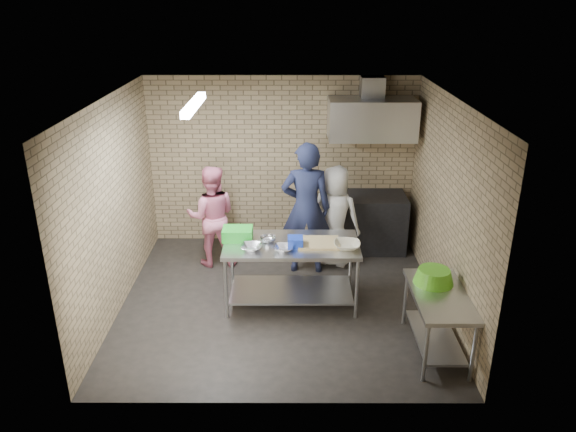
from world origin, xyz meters
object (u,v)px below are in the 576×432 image
at_px(side_counter, 437,322).
at_px(blue_tub, 295,242).
at_px(green_basin, 434,276).
at_px(bottle_red, 373,121).
at_px(man_navy, 306,209).
at_px(woman_pink, 212,216).
at_px(prep_table, 291,273).
at_px(stove, 366,222).
at_px(woman_white, 335,216).
at_px(green_crate, 238,234).

relative_size(side_counter, blue_tub, 6.22).
xyz_separation_m(green_basin, bottle_red, (-0.38, 2.74, 1.19)).
relative_size(blue_tub, man_navy, 0.10).
bearing_deg(bottle_red, side_counter, -82.38).
bearing_deg(side_counter, green_basin, 94.57).
bearing_deg(woman_pink, prep_table, 131.29).
relative_size(side_counter, stove, 1.00).
relative_size(blue_tub, green_basin, 0.42).
xyz_separation_m(side_counter, woman_white, (-1.01, 2.21, 0.40)).
xyz_separation_m(prep_table, green_crate, (-0.70, 0.12, 0.51)).
bearing_deg(side_counter, blue_tub, 148.92).
relative_size(prep_table, blue_tub, 9.00).
bearing_deg(green_crate, man_navy, 41.79).
distance_m(man_navy, woman_pink, 1.42).
xyz_separation_m(prep_table, man_navy, (0.21, 0.94, 0.54)).
height_order(stove, green_basin, green_basin).
xyz_separation_m(bottle_red, man_navy, (-1.04, -0.99, -1.05)).
xyz_separation_m(prep_table, woman_white, (0.65, 1.15, 0.34)).
distance_m(prep_table, woman_pink, 1.68).
distance_m(blue_tub, bottle_red, 2.60).
relative_size(stove, blue_tub, 6.22).
xyz_separation_m(blue_tub, woman_white, (0.60, 1.25, -0.16)).
relative_size(stove, green_basin, 2.61).
bearing_deg(stove, side_counter, -80.71).
distance_m(green_crate, green_basin, 2.52).
relative_size(prep_table, green_crate, 4.50).
bearing_deg(man_navy, stove, -142.09).
xyz_separation_m(stove, blue_tub, (-1.16, -1.78, 0.48)).
distance_m(blue_tub, woman_white, 1.39).
relative_size(green_crate, blue_tub, 2.00).
relative_size(green_crate, bottle_red, 2.14).
bearing_deg(blue_tub, side_counter, -31.08).
bearing_deg(side_counter, man_navy, 125.74).
xyz_separation_m(stove, bottle_red, (0.05, 0.24, 1.58)).
relative_size(side_counter, woman_pink, 0.78).
bearing_deg(woman_pink, green_basin, 140.58).
bearing_deg(man_navy, woman_pink, -7.43).
height_order(stove, bottle_red, bottle_red).
height_order(blue_tub, green_basin, blue_tub).
xyz_separation_m(blue_tub, woman_pink, (-1.23, 1.24, -0.16)).
xyz_separation_m(green_crate, woman_pink, (-0.48, 1.02, -0.17)).
xyz_separation_m(side_counter, blue_tub, (-1.61, 0.97, 0.56)).
height_order(bottle_red, woman_white, bottle_red).
bearing_deg(bottle_red, prep_table, -123.18).
bearing_deg(green_crate, prep_table, -9.73).
height_order(green_crate, bottle_red, bottle_red).
bearing_deg(man_navy, side_counter, 126.76).
height_order(green_crate, green_basin, green_crate).
xyz_separation_m(stove, green_basin, (0.43, -2.50, 0.38)).
xyz_separation_m(stove, green_crate, (-1.91, -1.56, 0.50)).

